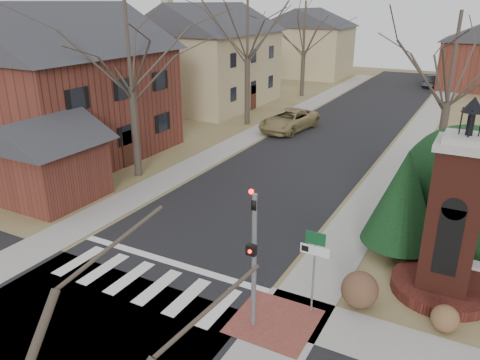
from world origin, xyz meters
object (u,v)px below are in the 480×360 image
Objects in this scene: brick_gate_monument at (451,233)px; pickup_truck at (289,120)px; traffic_signal_pole at (254,248)px; sign_post at (314,256)px; distant_car at (432,81)px.

pickup_truck is (-12.40, 16.81, -1.40)m from brick_gate_monument.
traffic_signal_pole is 0.69× the size of brick_gate_monument.
sign_post reaches higher than pickup_truck.
pickup_truck is 25.76m from distant_car.
distant_car is (6.80, 24.85, -0.12)m from pickup_truck.
pickup_truck reaches higher than distant_car.
sign_post is 0.42× the size of brick_gate_monument.
pickup_truck is at bearing 79.15° from distant_car.
distant_car is (-0.90, 46.07, -1.94)m from traffic_signal_pole.
traffic_signal_pole is 6.47m from brick_gate_monument.
sign_post is 44.73m from distant_car.
pickup_truck is at bearing 109.94° from traffic_signal_pole.
brick_gate_monument is 42.06m from distant_car.
pickup_truck is (-7.70, 21.23, -1.82)m from traffic_signal_pole.
pickup_truck is at bearing 114.41° from sign_post.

